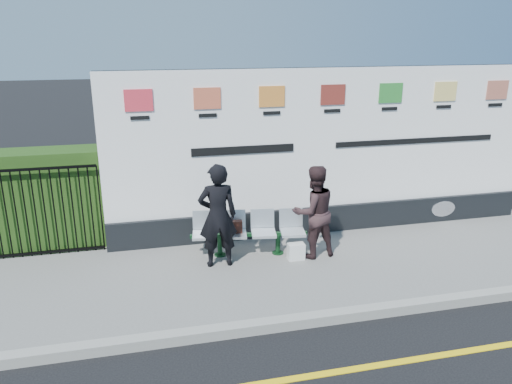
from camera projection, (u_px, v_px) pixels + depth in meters
ground at (402, 362)px, 5.87m from camera, size 80.00×80.00×0.00m
pavement at (326, 265)px, 8.17m from camera, size 14.00×3.00×0.12m
kerb at (365, 312)px, 6.78m from camera, size 14.00×0.18×0.14m
yellow_line at (402, 362)px, 5.87m from camera, size 14.00×0.10×0.01m
billboard at (328, 163)px, 9.12m from camera, size 8.00×0.30×3.00m
hedge at (39, 199)px, 8.56m from camera, size 2.35×0.70×1.70m
railing at (35, 212)px, 8.17m from camera, size 2.05×0.06×1.54m
bench at (249, 243)px, 8.38m from camera, size 1.93×0.78×0.40m
woman_left at (218, 216)px, 7.81m from camera, size 0.62×0.41×1.68m
woman_right at (314, 212)px, 8.17m from camera, size 0.84×0.70×1.56m
handbag_brown at (234, 227)px, 8.27m from camera, size 0.27×0.13×0.21m
carrier_bag_white at (296, 251)px, 8.22m from camera, size 0.27×0.16×0.27m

